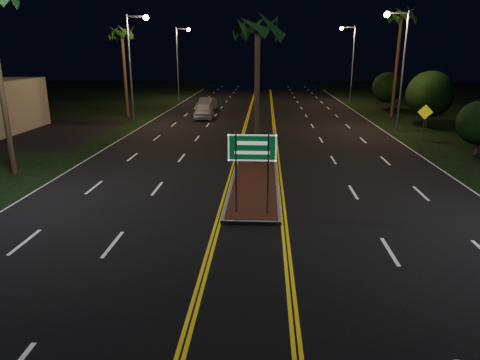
# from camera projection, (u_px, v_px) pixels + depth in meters

# --- Properties ---
(ground) EXTENTS (120.00, 120.00, 0.00)m
(ground) POSITION_uv_depth(u_px,v_px,m) (249.00, 248.00, 13.86)
(ground) COLOR black
(ground) RESTS_ON ground
(median_island) EXTENTS (2.25, 10.25, 0.17)m
(median_island) POSITION_uv_depth(u_px,v_px,m) (255.00, 182.00, 20.53)
(median_island) COLOR gray
(median_island) RESTS_ON ground
(highway_sign) EXTENTS (1.80, 0.08, 3.20)m
(highway_sign) POSITION_uv_depth(u_px,v_px,m) (252.00, 156.00, 15.84)
(highway_sign) COLOR gray
(highway_sign) RESTS_ON ground
(streetlight_left_mid) EXTENTS (1.91, 0.44, 9.00)m
(streetlight_left_mid) POSITION_uv_depth(u_px,v_px,m) (134.00, 57.00, 35.77)
(streetlight_left_mid) COLOR gray
(streetlight_left_mid) RESTS_ON ground
(streetlight_left_far) EXTENTS (1.91, 0.44, 9.00)m
(streetlight_left_far) POSITION_uv_depth(u_px,v_px,m) (180.00, 55.00, 54.88)
(streetlight_left_far) COLOR gray
(streetlight_left_far) RESTS_ON ground
(streetlight_right_mid) EXTENTS (1.91, 0.44, 9.00)m
(streetlight_right_mid) POSITION_uv_depth(u_px,v_px,m) (399.00, 58.00, 32.66)
(streetlight_right_mid) COLOR gray
(streetlight_right_mid) RESTS_ON ground
(streetlight_right_far) EXTENTS (1.91, 0.44, 9.00)m
(streetlight_right_far) POSITION_uv_depth(u_px,v_px,m) (350.00, 55.00, 51.77)
(streetlight_right_far) COLOR gray
(streetlight_right_far) RESTS_ON ground
(palm_median) EXTENTS (2.40, 2.40, 8.30)m
(palm_median) POSITION_uv_depth(u_px,v_px,m) (258.00, 28.00, 21.80)
(palm_median) COLOR #382819
(palm_median) RESTS_ON ground
(palm_left_far) EXTENTS (2.40, 2.40, 8.80)m
(palm_left_far) POSITION_uv_depth(u_px,v_px,m) (122.00, 33.00, 39.11)
(palm_left_far) COLOR #382819
(palm_left_far) RESTS_ON ground
(palm_right_far) EXTENTS (2.40, 2.40, 10.30)m
(palm_right_far) POSITION_uv_depth(u_px,v_px,m) (402.00, 17.00, 39.17)
(palm_right_far) COLOR #382819
(palm_right_far) RESTS_ON ground
(shrub_near) EXTENTS (2.70, 2.70, 3.30)m
(shrub_near) POSITION_uv_depth(u_px,v_px,m) (480.00, 123.00, 25.92)
(shrub_near) COLOR #382819
(shrub_near) RESTS_ON ground
(shrub_mid) EXTENTS (3.78, 3.78, 4.62)m
(shrub_mid) POSITION_uv_depth(u_px,v_px,m) (430.00, 94.00, 35.22)
(shrub_mid) COLOR #382819
(shrub_mid) RESTS_ON ground
(shrub_far) EXTENTS (3.24, 3.24, 3.96)m
(shrub_far) POSITION_uv_depth(u_px,v_px,m) (388.00, 87.00, 46.82)
(shrub_far) COLOR #382819
(shrub_far) RESTS_ON ground
(car_near) EXTENTS (2.38, 5.16, 1.69)m
(car_near) POSITION_uv_depth(u_px,v_px,m) (204.00, 109.00, 40.39)
(car_near) COLOR silver
(car_near) RESTS_ON ground
(car_far) EXTENTS (2.51, 4.92, 1.58)m
(car_far) POSITION_uv_depth(u_px,v_px,m) (207.00, 103.00, 45.73)
(car_far) COLOR #9C9EA5
(car_far) RESTS_ON ground
(warning_sign) EXTENTS (1.05, 0.15, 2.51)m
(warning_sign) POSITION_uv_depth(u_px,v_px,m) (425.00, 117.00, 30.44)
(warning_sign) COLOR gray
(warning_sign) RESTS_ON ground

